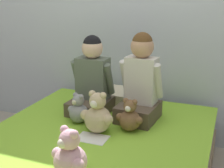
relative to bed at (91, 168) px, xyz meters
The scene contains 10 objects.
wall_behind_bed 1.49m from the bed, 90.00° to the left, with size 8.00×0.06×2.50m.
bed is the anchor object (origin of this frame).
child_on_left 0.71m from the bed, 112.90° to the left, with size 0.35×0.35×0.63m.
child_on_right 0.72m from the bed, 67.72° to the left, with size 0.33×0.35×0.67m.
teddy_bear_held_by_left_child 0.44m from the bed, 130.52° to the left, with size 0.18×0.14×0.23m.
teddy_bear_held_by_right_child 0.44m from the bed, 51.51° to the left, with size 0.20×0.15×0.24m.
teddy_bear_between_children 0.36m from the bed, 92.23° to the left, with size 0.25×0.19×0.30m.
teddy_bear_at_foot_of_bed 0.54m from the bed, 79.12° to the right, with size 0.23×0.18×0.29m.
pillow_at_headboard 0.81m from the bed, 90.00° to the left, with size 0.48×0.31×0.11m.
sign_card 0.21m from the bed, 89.33° to the left, with size 0.21×0.15×0.00m.
Camera 1 is at (0.82, -1.69, 1.38)m, focal length 50.00 mm.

